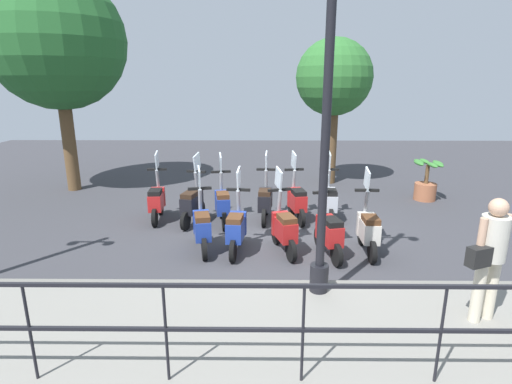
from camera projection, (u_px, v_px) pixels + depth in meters
The scene contains 19 objects.
ground_plane at pixel (280, 237), 8.10m from camera, with size 28.00×28.00×0.00m, color #38383D.
promenade_walkway at pixel (293, 325), 5.04m from camera, with size 2.20×20.00×0.15m.
fence_railing at pixel (304, 314), 3.81m from camera, with size 0.04×16.03×1.07m.
lamp_post_near at pixel (325, 146), 5.19m from camera, with size 0.26×0.90×4.69m.
pedestrian_with_bag at pixel (490, 251), 4.80m from camera, with size 0.46×0.61×1.59m.
tree_large at pixel (57, 42), 10.63m from camera, with size 3.63×3.63×5.93m.
tree_distant at pixel (334, 79), 11.71m from camera, with size 2.24×2.24×4.31m.
potted_palm at pixel (426, 184), 10.58m from camera, with size 1.06×0.66×1.05m.
scooter_near_0 at pixel (368, 229), 7.22m from camera, with size 1.23×0.44×1.54m.
scooter_near_1 at pixel (329, 231), 7.10m from camera, with size 1.22×0.50×1.54m.
scooter_near_2 at pixel (284, 228), 7.26m from camera, with size 1.20×0.53×1.54m.
scooter_near_3 at pixel (236, 228), 7.26m from camera, with size 1.23×0.44×1.54m.
scooter_near_4 at pixel (202, 226), 7.34m from camera, with size 1.22×0.50×1.54m.
scooter_far_0 at pixel (329, 200), 8.96m from camera, with size 1.23×0.44×1.54m.
scooter_far_1 at pixel (297, 200), 8.96m from camera, with size 1.22×0.48×1.54m.
scooter_far_2 at pixel (265, 200), 8.96m from camera, with size 1.23×0.44×1.54m.
scooter_far_3 at pixel (222, 203), 8.73m from camera, with size 1.23×0.47×1.54m.
scooter_far_4 at pixel (193, 203), 8.76m from camera, with size 1.21×0.51×1.54m.
scooter_far_5 at pixel (157, 200), 8.97m from camera, with size 1.23×0.44×1.54m.
Camera 1 is at (-7.57, 0.42, 3.04)m, focal length 28.00 mm.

